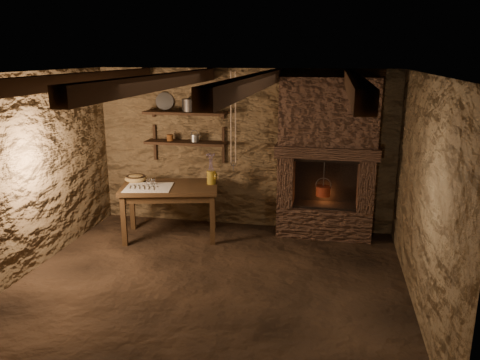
% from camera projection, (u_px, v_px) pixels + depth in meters
% --- Properties ---
extents(floor, '(4.50, 4.50, 0.00)m').
position_uv_depth(floor, '(211.00, 282.00, 5.50)').
color(floor, black).
rests_on(floor, ground).
extents(back_wall, '(4.50, 0.04, 2.40)m').
position_uv_depth(back_wall, '(243.00, 149.00, 7.08)').
color(back_wall, '#493622').
rests_on(back_wall, floor).
extents(front_wall, '(4.50, 0.04, 2.40)m').
position_uv_depth(front_wall, '(136.00, 258.00, 3.29)').
color(front_wall, '#493622').
rests_on(front_wall, floor).
extents(left_wall, '(0.04, 4.00, 2.40)m').
position_uv_depth(left_wall, '(28.00, 174.00, 5.61)').
color(left_wall, '#493622').
rests_on(left_wall, floor).
extents(right_wall, '(0.04, 4.00, 2.40)m').
position_uv_depth(right_wall, '(423.00, 195.00, 4.76)').
color(right_wall, '#493622').
rests_on(right_wall, floor).
extents(ceiling, '(4.50, 4.00, 0.04)m').
position_uv_depth(ceiling, '(207.00, 73.00, 4.87)').
color(ceiling, black).
rests_on(ceiling, back_wall).
extents(beam_far_left, '(0.14, 3.95, 0.16)m').
position_uv_depth(beam_far_left, '(77.00, 81.00, 5.18)').
color(beam_far_left, black).
rests_on(beam_far_left, ceiling).
extents(beam_mid_left, '(0.14, 3.95, 0.16)m').
position_uv_depth(beam_mid_left, '(162.00, 81.00, 4.99)').
color(beam_mid_left, black).
rests_on(beam_mid_left, ceiling).
extents(beam_mid_right, '(0.14, 3.95, 0.16)m').
position_uv_depth(beam_mid_right, '(254.00, 83.00, 4.80)').
color(beam_mid_right, black).
rests_on(beam_mid_right, ceiling).
extents(beam_far_right, '(0.14, 3.95, 0.16)m').
position_uv_depth(beam_far_right, '(354.00, 84.00, 4.61)').
color(beam_far_right, black).
rests_on(beam_far_right, ceiling).
extents(shelf_lower, '(1.25, 0.30, 0.04)m').
position_uv_depth(shelf_lower, '(186.00, 143.00, 7.06)').
color(shelf_lower, black).
rests_on(shelf_lower, back_wall).
extents(shelf_upper, '(1.25, 0.30, 0.04)m').
position_uv_depth(shelf_upper, '(185.00, 113.00, 6.95)').
color(shelf_upper, black).
rests_on(shelf_upper, back_wall).
extents(hearth, '(1.43, 0.51, 2.30)m').
position_uv_depth(hearth, '(327.00, 154.00, 6.62)').
color(hearth, '#3E281F').
rests_on(hearth, floor).
extents(work_table, '(1.51, 1.08, 0.78)m').
position_uv_depth(work_table, '(170.00, 209.00, 6.78)').
color(work_table, '#382513').
rests_on(work_table, floor).
extents(linen_cloth, '(0.73, 0.63, 0.01)m').
position_uv_depth(linen_cloth, '(149.00, 187.00, 6.58)').
color(linen_cloth, white).
rests_on(linen_cloth, work_table).
extents(pewter_cutlery_row, '(0.57, 0.30, 0.01)m').
position_uv_depth(pewter_cutlery_row, '(148.00, 187.00, 6.55)').
color(pewter_cutlery_row, gray).
rests_on(pewter_cutlery_row, linen_cloth).
extents(drinking_glasses, '(0.21, 0.06, 0.08)m').
position_uv_depth(drinking_glasses, '(153.00, 182.00, 6.68)').
color(drinking_glasses, white).
rests_on(drinking_glasses, linen_cloth).
extents(stoneware_jug, '(0.15, 0.14, 0.45)m').
position_uv_depth(stoneware_jug, '(211.00, 171.00, 6.72)').
color(stoneware_jug, olive).
rests_on(stoneware_jug, work_table).
extents(wooden_bowl, '(0.42, 0.42, 0.12)m').
position_uv_depth(wooden_bowl, '(136.00, 179.00, 6.91)').
color(wooden_bowl, olive).
rests_on(wooden_bowl, work_table).
extents(iron_stockpot, '(0.26, 0.26, 0.17)m').
position_uv_depth(iron_stockpot, '(190.00, 106.00, 6.91)').
color(iron_stockpot, '#322E2C').
rests_on(iron_stockpot, shelf_upper).
extents(tin_pan, '(0.29, 0.20, 0.27)m').
position_uv_depth(tin_pan, '(165.00, 101.00, 7.07)').
color(tin_pan, '#9C9C97').
rests_on(tin_pan, shelf_upper).
extents(small_kettle, '(0.20, 0.17, 0.17)m').
position_uv_depth(small_kettle, '(195.00, 138.00, 7.02)').
color(small_kettle, '#9C9C97').
rests_on(small_kettle, shelf_lower).
extents(rusty_tin, '(0.12, 0.12, 0.10)m').
position_uv_depth(rusty_tin, '(170.00, 138.00, 7.09)').
color(rusty_tin, '#5C2F12').
rests_on(rusty_tin, shelf_lower).
extents(red_pot, '(0.26, 0.26, 0.54)m').
position_uv_depth(red_pot, '(323.00, 190.00, 6.71)').
color(red_pot, maroon).
rests_on(red_pot, hearth).
extents(hanging_ropes, '(0.08, 0.08, 1.20)m').
position_uv_depth(hanging_ropes, '(233.00, 118.00, 6.02)').
color(hanging_ropes, tan).
rests_on(hanging_ropes, ceiling).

